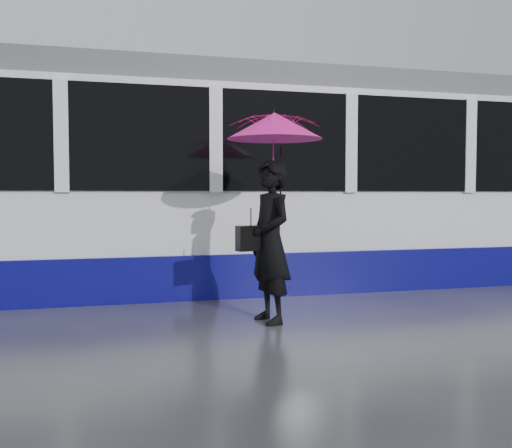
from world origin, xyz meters
name	(u,v)px	position (x,y,z in m)	size (l,w,h in m)	color
ground	(226,319)	(0.00, 0.00, 0.00)	(90.00, 90.00, 0.00)	#2A2A2F
rails	(193,285)	(0.00, 2.50, 0.01)	(34.00, 1.51, 0.02)	#3F3D38
tram	(232,183)	(0.63, 2.50, 1.64)	(26.00, 2.56, 3.35)	white
woman	(270,242)	(0.45, -0.27, 0.92)	(0.67, 0.44, 1.83)	black
umbrella	(275,145)	(0.50, -0.27, 2.01)	(1.28, 1.28, 1.24)	#DB125A
handbag	(251,238)	(0.23, -0.25, 0.96)	(0.35, 0.21, 0.46)	black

